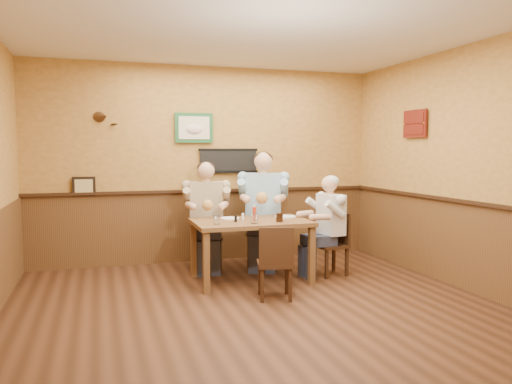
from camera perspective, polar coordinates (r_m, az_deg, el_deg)
room at (r=5.04m, az=1.48°, el=5.73°), size 5.02×5.03×2.81m
dining_table at (r=6.11m, az=-0.59°, el=-4.11°), size 1.40×0.90×0.75m
chair_back_left at (r=6.81m, az=-5.68°, el=-4.92°), size 0.49×0.49×0.91m
chair_back_right at (r=6.93m, az=0.85°, el=-4.39°), size 0.59×0.59×0.99m
chair_right_end at (r=6.50m, az=8.51°, el=-5.90°), size 0.41×0.41×0.81m
chair_near_side at (r=5.44m, az=2.15°, el=-7.99°), size 0.45×0.45×0.80m
diner_tan_shirt at (r=6.78m, az=-5.70°, el=-3.30°), size 0.69×0.69×1.30m
diner_blue_polo at (r=6.90m, az=0.85°, el=-2.64°), size 0.85×0.85×1.42m
diner_white_elder at (r=6.47m, az=8.52°, el=-4.39°), size 0.59×0.59×1.15m
water_glass_left at (r=5.79m, az=-4.50°, el=-3.15°), size 0.08×0.08×0.11m
water_glass_mid at (r=5.83m, az=-0.21°, el=-3.02°), size 0.10×0.10×0.12m
cola_tumbler at (r=5.97m, az=2.70°, el=-2.92°), size 0.08×0.08×0.11m
hot_sauce_bottle at (r=6.00m, az=-0.19°, el=-2.45°), size 0.06×0.06×0.19m
salt_shaker at (r=6.15m, az=-1.51°, el=-2.81°), size 0.04×0.04×0.08m
pepper_shaker at (r=5.96m, az=-2.34°, el=-3.05°), size 0.04×0.04×0.08m
plate_far_left at (r=6.23m, az=-3.03°, el=-3.01°), size 0.28×0.28×0.02m
plate_far_right at (r=6.38m, az=3.38°, el=-2.82°), size 0.35×0.35×0.02m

